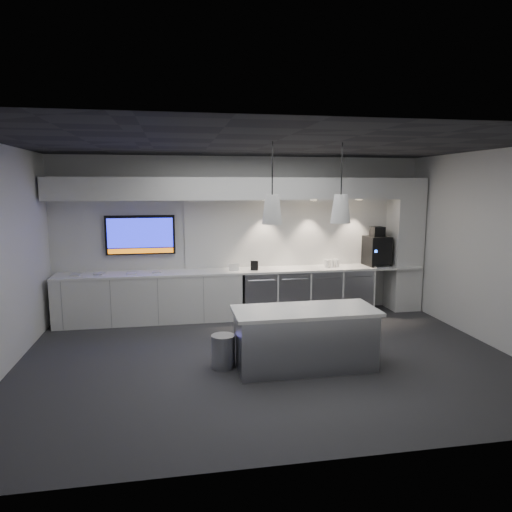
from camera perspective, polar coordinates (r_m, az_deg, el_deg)
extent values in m
plane|color=#2B2B2E|center=(6.70, 1.54, -12.69)|extent=(7.00, 7.00, 0.00)
plane|color=black|center=(6.26, 1.66, 13.80)|extent=(7.00, 7.00, 0.00)
plane|color=silver|center=(8.75, -1.70, 2.52)|extent=(7.00, 0.00, 7.00)
plane|color=silver|center=(3.94, 8.96, -5.27)|extent=(7.00, 0.00, 7.00)
plane|color=silver|center=(7.80, 27.67, 0.76)|extent=(0.00, 7.00, 7.00)
cube|color=white|center=(8.52, -1.36, -1.86)|extent=(6.80, 0.65, 0.04)
cube|color=silver|center=(8.54, -13.08, -5.16)|extent=(3.30, 0.63, 0.86)
cube|color=#999BA1|center=(8.66, 0.29, -4.77)|extent=(0.60, 0.61, 0.85)
cube|color=#999BA1|center=(8.79, 4.35, -4.59)|extent=(0.60, 0.61, 0.85)
cube|color=#999BA1|center=(8.97, 8.26, -4.39)|extent=(0.60, 0.61, 0.85)
cube|color=#999BA1|center=(9.18, 12.01, -4.19)|extent=(0.60, 0.61, 0.85)
cube|color=silver|center=(8.98, 5.93, 2.95)|extent=(4.60, 0.03, 1.30)
cube|color=silver|center=(8.40, -1.42, 8.41)|extent=(6.90, 0.60, 0.40)
cube|color=silver|center=(9.50, 18.06, 1.37)|extent=(0.55, 0.55, 2.60)
cube|color=black|center=(8.63, -14.24, 2.57)|extent=(1.25, 0.06, 0.72)
cube|color=#151AC8|center=(8.59, -14.27, 2.81)|extent=(1.17, 0.00, 0.54)
cube|color=#C5600B|center=(8.63, -14.19, 0.63)|extent=(1.17, 0.00, 0.09)
cube|color=#999BA1|center=(6.30, 6.10, -10.40)|extent=(1.85, 0.75, 0.77)
cube|color=white|center=(6.18, 6.16, -6.81)|extent=(1.94, 0.85, 0.05)
cylinder|color=#999BA1|center=(6.34, -4.13, -11.79)|extent=(0.41, 0.41, 0.45)
cube|color=black|center=(9.26, 14.84, 0.62)|extent=(0.44, 0.49, 0.58)
cube|color=black|center=(9.22, 14.93, 2.98)|extent=(0.24, 0.24, 0.19)
cube|color=#999BA1|center=(9.07, 15.44, -1.31)|extent=(0.32, 0.21, 0.03)
cube|color=black|center=(8.44, -0.20, -1.21)|extent=(0.14, 0.06, 0.18)
cube|color=white|center=(8.40, -2.78, -1.41)|extent=(0.18, 0.03, 0.14)
cube|color=#BBBBBB|center=(8.55, -21.65, -2.22)|extent=(0.17, 0.17, 0.02)
cube|color=#BBBBBB|center=(8.52, -19.00, -2.13)|extent=(0.19, 0.19, 0.02)
cube|color=#BBBBBB|center=(8.39, -15.30, -2.12)|extent=(0.19, 0.19, 0.02)
cube|color=#BBBBBB|center=(8.43, -12.31, -1.96)|extent=(0.17, 0.17, 0.02)
cone|color=silver|center=(5.85, 2.03, 5.82)|extent=(0.26, 0.26, 0.38)
cylinder|color=black|center=(5.85, 2.06, 11.09)|extent=(0.02, 0.02, 0.70)
cone|color=silver|center=(6.11, 10.54, 5.81)|extent=(0.26, 0.26, 0.38)
cylinder|color=black|center=(6.11, 10.68, 10.85)|extent=(0.02, 0.02, 0.70)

